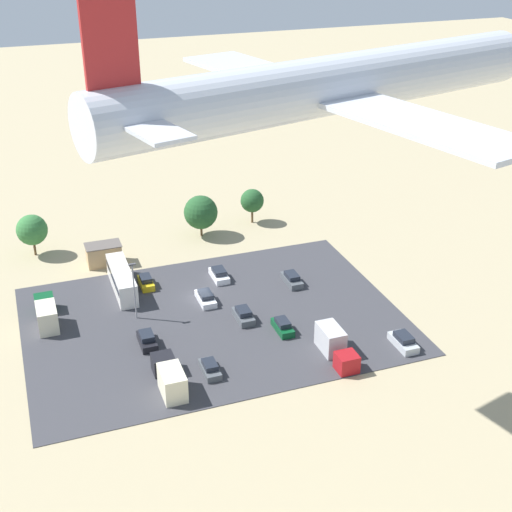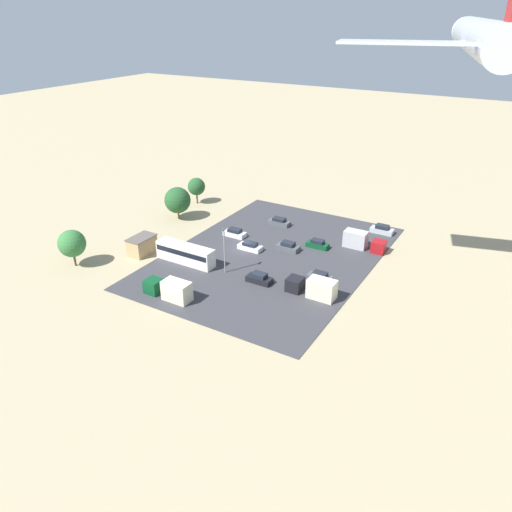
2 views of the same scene
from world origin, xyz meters
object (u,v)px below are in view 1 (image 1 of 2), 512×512
Objects in this scene: parked_car_1 at (403,341)px; parked_truck_1 at (170,377)px; parked_car_6 at (283,326)px; parked_car_7 at (243,315)px; airplane at (346,83)px; parked_car_4 at (210,368)px; parked_car_5 at (206,298)px; bus at (122,279)px; parked_truck_0 at (335,345)px; shed_building at (104,254)px; parked_car_2 at (147,340)px; parked_car_3 at (292,279)px; parked_car_0 at (146,282)px; parked_truck_2 at (46,313)px; parked_car_8 at (219,275)px.

parked_truck_1 is (28.47, -1.53, 0.72)m from parked_car_1.
parked_car_6 is 5.60m from parked_car_7.
parked_car_4 is at bearing -172.09° from airplane.
parked_car_5 is at bearing 61.94° from parked_truck_1.
airplane is at bearing 39.61° from parked_car_1.
bus is 0.26× the size of airplane.
parked_car_6 is at bearing 154.46° from airplane.
bus is at bearing -176.52° from airplane.
parked_car_1 is 0.58× the size of parked_truck_0.
parked_car_2 is at bearing 93.53° from shed_building.
parked_car_2 reaches higher than parked_car_4.
parked_car_3 is 12.90m from parked_car_5.
parked_truck_1 is (2.30, 23.82, 0.76)m from parked_car_0.
parked_car_5 is 47.96m from airplane.
parked_truck_2 reaches higher than parked_car_7.
bus reaches higher than parked_car_6.
shed_building reaches higher than parked_truck_2.
airplane is (-12.79, 39.05, 34.39)m from bus.
bus reaches higher than parked_truck_2.
parked_car_1 is (-30.53, 34.18, -0.85)m from shed_building.
parked_car_0 is 1.00× the size of parked_car_4.
shed_building reaches higher than parked_car_5.
parked_car_6 is at bearing 62.38° from parked_car_3.
parked_truck_0 reaches higher than parked_car_2.
parked_car_6 is (-13.71, 17.22, 0.00)m from parked_car_0.
parked_car_2 is 16.85m from parked_car_6.
parked_car_4 is 0.52× the size of parked_truck_1.
parked_car_4 is at bearing 96.64° from parked_car_0.
airplane reaches higher than parked_car_8.
bus is at bearing 104.74° from parked_car_4.
bus is at bearing 135.52° from parked_car_7.
parked_car_2 is 0.93× the size of parked_car_5.
parked_truck_2 is at bearing -1.36° from parked_car_3.
parked_car_5 is at bearing -141.93° from parked_car_2.
airplane is (-23.36, 33.78, 34.73)m from parked_truck_2.
parked_car_3 is at bearing 62.38° from parked_car_6.
parked_car_4 is at bearing -46.32° from parked_truck_2.
parked_car_5 is 0.58× the size of parked_truck_0.
parked_car_7 is at bearing -55.93° from parked_truck_0.
parked_car_5 is 0.56× the size of parked_truck_2.
parked_car_2 is 12.94m from parked_car_7.
parked_car_1 is at bearing -3.08° from parked_truck_1.
parked_truck_2 is (20.49, -1.69, 0.80)m from parked_car_5.
parked_truck_2 reaches higher than parked_car_8.
bus is at bearing -49.30° from parked_truck_0.
parked_car_0 is 0.52× the size of parked_truck_0.
parked_truck_2 is (10.56, 5.27, -0.34)m from bus.
parked_car_1 is at bearing 114.96° from airplane.
parked_car_3 is 11.81m from parked_car_7.
parked_car_3 is at bearing -96.24° from parked_truck_0.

